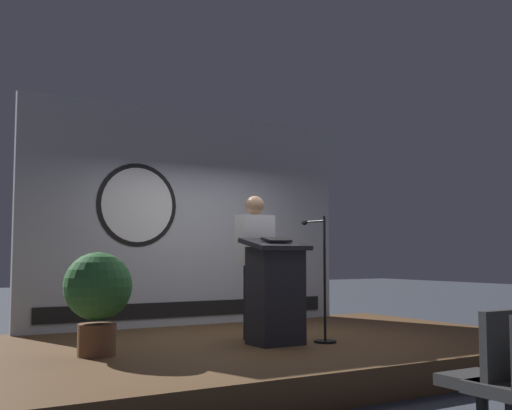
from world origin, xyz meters
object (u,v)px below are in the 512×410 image
(potted_plant, at_px, (98,293))
(audience_chair_left, at_px, (491,370))
(speaker_person, at_px, (255,266))
(podium, at_px, (275,292))
(microphone_stand, at_px, (322,298))

(potted_plant, distance_m, audience_chair_left, 3.56)
(potted_plant, height_order, audience_chair_left, potted_plant)
(speaker_person, relative_size, audience_chair_left, 1.82)
(podium, distance_m, audience_chair_left, 2.94)
(podium, relative_size, audience_chair_left, 1.28)
(podium, distance_m, potted_plant, 1.87)
(podium, relative_size, speaker_person, 0.70)
(microphone_stand, bearing_deg, podium, 169.81)
(speaker_person, bearing_deg, microphone_stand, -48.60)
(speaker_person, bearing_deg, potted_plant, -172.27)
(microphone_stand, distance_m, audience_chair_left, 2.92)
(microphone_stand, relative_size, audience_chair_left, 1.54)
(audience_chair_left, bearing_deg, speaker_person, 86.01)
(potted_plant, bearing_deg, speaker_person, 7.73)
(potted_plant, bearing_deg, microphone_stand, -7.65)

